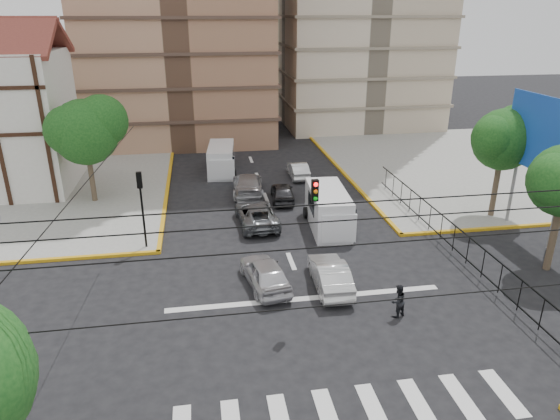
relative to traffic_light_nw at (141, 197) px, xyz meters
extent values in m
plane|color=black|center=(7.80, -7.80, -3.11)|extent=(160.00, 160.00, 0.00)
cube|color=gray|center=(27.80, 12.20, -3.04)|extent=(26.00, 26.00, 0.15)
cube|color=silver|center=(7.80, -13.80, -3.11)|extent=(12.00, 2.40, 0.01)
cube|color=silver|center=(7.80, -6.60, -3.11)|extent=(13.00, 0.40, 0.01)
cylinder|color=slate|center=(22.30, -3.80, -0.96)|extent=(0.20, 0.20, 4.00)
cylinder|color=slate|center=(22.30, 0.20, -0.96)|extent=(0.20, 0.20, 4.00)
cube|color=silver|center=(22.30, -1.80, 3.04)|extent=(0.25, 6.00, 4.00)
cube|color=blue|center=(22.10, -1.80, 3.04)|extent=(0.08, 6.20, 4.20)
cylinder|color=#473828|center=(20.80, -5.80, -1.01)|extent=(0.36, 0.36, 4.20)
sphere|color=#134416|center=(20.08, -6.10, 1.91)|extent=(2.70, 2.70, 2.70)
cylinder|color=#473828|center=(21.80, 1.20, -0.87)|extent=(0.36, 0.36, 4.48)
sphere|color=#134416|center=(21.80, 1.20, 2.05)|extent=(3.80, 3.80, 3.80)
sphere|color=#134416|center=(22.75, 1.50, 2.62)|extent=(3.04, 3.04, 3.04)
sphere|color=#134416|center=(21.04, 0.90, 2.24)|extent=(2.85, 2.85, 2.85)
cylinder|color=#473828|center=(-4.20, 8.20, -1.01)|extent=(0.36, 0.36, 4.20)
sphere|color=#134416|center=(-4.20, 8.20, 1.89)|extent=(4.40, 4.40, 4.40)
sphere|color=#134416|center=(-3.10, 8.50, 2.55)|extent=(3.52, 3.52, 3.52)
sphere|color=#134416|center=(-5.08, 7.90, 2.11)|extent=(3.30, 3.30, 3.30)
cylinder|color=black|center=(0.00, 0.00, -1.21)|extent=(0.12, 0.12, 3.50)
cube|color=black|center=(0.00, 0.00, 0.99)|extent=(0.28, 0.22, 0.90)
sphere|color=#FF0C0C|center=(0.00, 0.00, 1.29)|extent=(0.17, 0.17, 0.17)
cube|color=black|center=(7.80, -7.80, 2.69)|extent=(0.28, 0.22, 0.90)
cylinder|color=black|center=(7.80, -16.80, 3.14)|extent=(18.00, 0.03, 0.03)
cylinder|color=slate|center=(-1.20, -16.80, 1.54)|extent=(0.28, 0.28, 9.00)
cube|color=silver|center=(10.86, 1.33, -1.90)|extent=(2.47, 5.40, 2.42)
cube|color=silver|center=(10.86, -0.78, -2.06)|extent=(2.09, 1.40, 1.69)
cube|color=black|center=(10.86, -1.15, -1.48)|extent=(1.95, 0.24, 0.95)
cylinder|color=black|center=(9.86, -0.36, -2.74)|extent=(0.25, 0.74, 0.74)
cylinder|color=black|center=(11.86, -0.36, -2.74)|extent=(0.25, 0.74, 0.74)
cylinder|color=black|center=(9.86, 3.01, -2.74)|extent=(0.25, 0.74, 0.74)
cylinder|color=black|center=(11.86, 3.01, -2.74)|extent=(0.25, 0.74, 0.74)
cube|color=silver|center=(4.98, 13.75, -1.97)|extent=(2.47, 5.15, 2.29)
cube|color=silver|center=(4.98, 11.76, -2.12)|extent=(2.00, 1.38, 1.59)
cube|color=black|center=(4.98, 11.42, -1.57)|extent=(1.84, 0.28, 0.90)
cylinder|color=black|center=(4.03, 12.16, -2.76)|extent=(0.25, 0.70, 0.70)
cylinder|color=black|center=(5.92, 12.16, -2.76)|extent=(0.25, 0.70, 0.70)
cylinder|color=black|center=(4.03, 15.35, -2.76)|extent=(0.25, 0.70, 0.70)
cylinder|color=black|center=(5.92, 15.35, -2.76)|extent=(0.25, 0.70, 0.70)
imported|color=silver|center=(6.07, -5.13, -2.39)|extent=(2.40, 4.49, 1.45)
imported|color=silver|center=(9.15, -5.76, -2.41)|extent=(1.63, 4.34, 1.41)
imported|color=slate|center=(6.57, 2.47, -2.42)|extent=(2.54, 5.08, 1.38)
imported|color=#A3A3A7|center=(6.60, 8.11, -2.34)|extent=(2.58, 5.46, 1.54)
imported|color=#262629|center=(8.87, 6.37, -2.46)|extent=(1.86, 3.93, 1.30)
imported|color=silver|center=(11.00, 11.45, -2.48)|extent=(1.38, 3.84, 1.26)
imported|color=black|center=(11.44, -8.66, -2.34)|extent=(0.92, 0.84, 1.54)
camera|label=1|loc=(3.35, -26.27, 9.41)|focal=32.00mm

